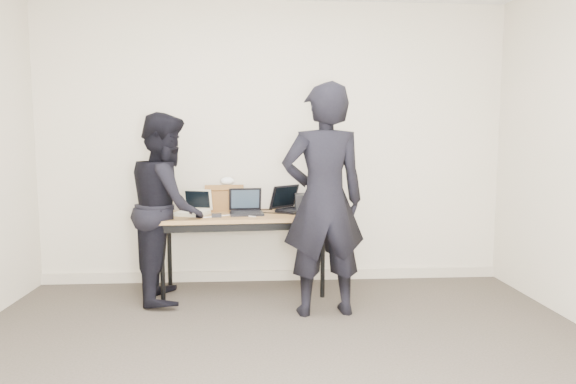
{
  "coord_description": "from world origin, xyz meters",
  "views": [
    {
      "loc": [
        -0.15,
        -2.44,
        1.38
      ],
      "look_at": [
        0.1,
        1.6,
        0.95
      ],
      "focal_mm": 30.0,
      "sensor_mm": 36.0,
      "label": 1
    }
  ],
  "objects": [
    {
      "name": "room",
      "position": [
        0.0,
        0.0,
        1.35
      ],
      "size": [
        4.6,
        4.6,
        2.8
      ],
      "color": "#413931",
      "rests_on": "ground"
    },
    {
      "name": "desk",
      "position": [
        -0.29,
        1.89,
        0.66
      ],
      "size": [
        1.54,
        0.75,
        0.72
      ],
      "rotation": [
        0.0,
        0.0,
        0.07
      ],
      "color": "olive",
      "rests_on": "ground"
    },
    {
      "name": "laptop_beige",
      "position": [
        -0.74,
        1.9,
        0.76
      ],
      "size": [
        0.34,
        0.34,
        0.22
      ],
      "rotation": [
        0.0,
        0.0,
        -0.31
      ],
      "color": "beige",
      "rests_on": "desk"
    },
    {
      "name": "laptop_center",
      "position": [
        -0.26,
        1.91,
        0.77
      ],
      "size": [
        0.33,
        0.32,
        0.23
      ],
      "rotation": [
        0.0,
        0.0,
        0.1
      ],
      "color": "black",
      "rests_on": "desk"
    },
    {
      "name": "laptop_right",
      "position": [
        0.16,
        2.05,
        0.78
      ],
      "size": [
        0.46,
        0.46,
        0.24
      ],
      "rotation": [
        0.0,
        0.0,
        0.73
      ],
      "color": "black",
      "rests_on": "desk"
    },
    {
      "name": "leather_satchel",
      "position": [
        -0.47,
        2.12,
        0.85
      ],
      "size": [
        0.37,
        0.21,
        0.25
      ],
      "rotation": [
        0.0,
        0.0,
        0.08
      ],
      "color": "brown",
      "rests_on": "desk"
    },
    {
      "name": "tissue",
      "position": [
        -0.44,
        2.13,
        1.0
      ],
      "size": [
        0.14,
        0.11,
        0.08
      ],
      "primitive_type": "ellipsoid",
      "rotation": [
        0.0,
        0.0,
        -0.05
      ],
      "color": "white",
      "rests_on": "leather_satchel"
    },
    {
      "name": "equipment_box",
      "position": [
        0.34,
        2.09,
        0.8
      ],
      "size": [
        0.28,
        0.24,
        0.16
      ],
      "primitive_type": "cube",
      "rotation": [
        0.0,
        0.0,
        -0.03
      ],
      "color": "black",
      "rests_on": "desk"
    },
    {
      "name": "power_brick",
      "position": [
        -0.51,
        1.73,
        0.74
      ],
      "size": [
        0.09,
        0.06,
        0.03
      ],
      "primitive_type": "cube",
      "rotation": [
        0.0,
        0.0,
        0.06
      ],
      "color": "black",
      "rests_on": "desk"
    },
    {
      "name": "cables",
      "position": [
        -0.13,
        1.91,
        0.72
      ],
      "size": [
        0.92,
        0.47,
        0.01
      ],
      "rotation": [
        0.0,
        0.0,
        0.1
      ],
      "color": "silver",
      "rests_on": "desk"
    },
    {
      "name": "person_typist",
      "position": [
        0.36,
        1.29,
        0.91
      ],
      "size": [
        0.71,
        0.51,
        1.83
      ],
      "primitive_type": "imported",
      "rotation": [
        0.0,
        0.0,
        3.25
      ],
      "color": "black",
      "rests_on": "ground"
    },
    {
      "name": "person_observer",
      "position": [
        -0.94,
        1.76,
        0.81
      ],
      "size": [
        0.72,
        0.87,
        1.62
      ],
      "primitive_type": "imported",
      "rotation": [
        0.0,
        0.0,
        1.71
      ],
      "color": "black",
      "rests_on": "ground"
    },
    {
      "name": "baseboard",
      "position": [
        0.0,
        2.23,
        0.05
      ],
      "size": [
        4.5,
        0.03,
        0.1
      ],
      "primitive_type": "cube",
      "color": "#B9AE99",
      "rests_on": "ground"
    }
  ]
}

